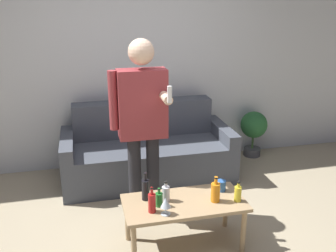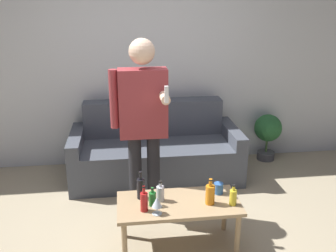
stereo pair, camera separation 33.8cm
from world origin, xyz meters
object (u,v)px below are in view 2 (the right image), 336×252
object	(u,v)px
bottle_orange	(233,197)
person_standing_front	(143,117)
couch	(155,151)
coffee_table	(179,208)

from	to	relation	value
bottle_orange	person_standing_front	world-z (taller)	person_standing_front
couch	person_standing_front	world-z (taller)	person_standing_front
coffee_table	bottle_orange	distance (m)	0.46
bottle_orange	coffee_table	bearing A→B (deg)	167.73
coffee_table	person_standing_front	size ratio (longest dim) A/B	0.59
couch	coffee_table	world-z (taller)	couch
coffee_table	person_standing_front	world-z (taller)	person_standing_front
couch	coffee_table	bearing A→B (deg)	-87.54
couch	bottle_orange	bearing A→B (deg)	-71.80
bottle_orange	person_standing_front	size ratio (longest dim) A/B	0.10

